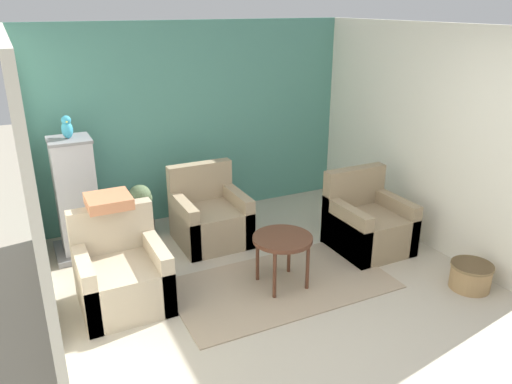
# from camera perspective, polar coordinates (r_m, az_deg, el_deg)

# --- Properties ---
(ground_plane) EXTENTS (20.00, 20.00, 0.00)m
(ground_plane) POSITION_cam_1_polar(r_m,az_deg,el_deg) (4.11, 10.96, -18.76)
(ground_plane) COLOR #B2A893
(ground_plane) RESTS_ON ground
(wall_back_accent) EXTENTS (4.09, 0.06, 2.41)m
(wall_back_accent) POSITION_cam_1_polar(r_m,az_deg,el_deg) (6.33, -6.90, 8.00)
(wall_back_accent) COLOR #4C897A
(wall_back_accent) RESTS_ON ground_plane
(wall_left) EXTENTS (0.06, 3.35, 2.41)m
(wall_left) POSITION_cam_1_polar(r_m,az_deg,el_deg) (4.35, -24.55, 0.27)
(wall_left) COLOR silver
(wall_left) RESTS_ON ground_plane
(wall_right) EXTENTS (0.06, 3.35, 2.41)m
(wall_right) POSITION_cam_1_polar(r_m,az_deg,el_deg) (5.95, 17.82, 6.32)
(wall_right) COLOR silver
(wall_right) RESTS_ON ground_plane
(area_rug) EXTENTS (2.13, 1.17, 0.01)m
(area_rug) POSITION_cam_1_polar(r_m,az_deg,el_deg) (4.99, 2.95, -10.47)
(area_rug) COLOR gray
(area_rug) RESTS_ON ground_plane
(coffee_table) EXTENTS (0.57, 0.57, 0.52)m
(coffee_table) POSITION_cam_1_polar(r_m,az_deg,el_deg) (4.77, 3.05, -5.80)
(coffee_table) COLOR #512D1E
(coffee_table) RESTS_ON ground_plane
(armchair_left) EXTENTS (0.76, 0.77, 0.86)m
(armchair_left) POSITION_cam_1_polar(r_m,az_deg,el_deg) (4.73, -15.09, -9.25)
(armchair_left) COLOR tan
(armchair_left) RESTS_ON ground_plane
(armchair_right) EXTENTS (0.76, 0.77, 0.86)m
(armchair_right) POSITION_cam_1_polar(r_m,az_deg,el_deg) (5.69, 12.59, -3.66)
(armchair_right) COLOR #8E7A5B
(armchair_right) RESTS_ON ground_plane
(armchair_middle) EXTENTS (0.76, 0.77, 0.86)m
(armchair_middle) POSITION_cam_1_polar(r_m,az_deg,el_deg) (5.74, -5.32, -2.99)
(armchair_middle) COLOR #9E896B
(armchair_middle) RESTS_ON ground_plane
(birdcage) EXTENTS (0.58, 0.58, 1.30)m
(birdcage) POSITION_cam_1_polar(r_m,az_deg,el_deg) (5.66, -19.79, -0.86)
(birdcage) COLOR slate
(birdcage) RESTS_ON ground_plane
(parrot) EXTENTS (0.11, 0.20, 0.24)m
(parrot) POSITION_cam_1_polar(r_m,az_deg,el_deg) (5.44, -20.80, 6.89)
(parrot) COLOR teal
(parrot) RESTS_ON birdcage
(potted_plant) EXTENTS (0.29, 0.29, 0.64)m
(potted_plant) POSITION_cam_1_polar(r_m,az_deg,el_deg) (5.96, -13.03, -1.97)
(potted_plant) COLOR #66605B
(potted_plant) RESTS_ON ground_plane
(wicker_basket) EXTENTS (0.40, 0.40, 0.25)m
(wicker_basket) POSITION_cam_1_polar(r_m,az_deg,el_deg) (5.29, 23.34, -8.71)
(wicker_basket) COLOR #A37F51
(wicker_basket) RESTS_ON ground_plane
(throw_pillow) EXTENTS (0.39, 0.39, 0.10)m
(throw_pillow) POSITION_cam_1_polar(r_m,az_deg,el_deg) (4.71, -16.51, -0.98)
(throw_pillow) COLOR #B2704C
(throw_pillow) RESTS_ON armchair_left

